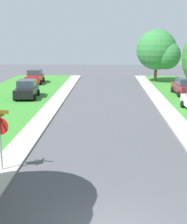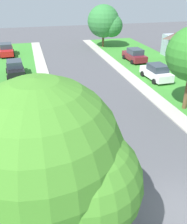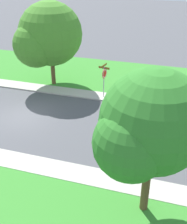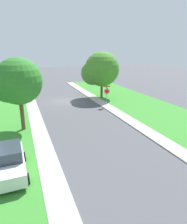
# 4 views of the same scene
# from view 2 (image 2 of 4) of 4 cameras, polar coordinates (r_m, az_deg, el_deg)

# --- Properties ---
(ground_plane) EXTENTS (120.00, 120.00, 0.00)m
(ground_plane) POSITION_cam_2_polar(r_m,az_deg,el_deg) (13.01, 19.74, -20.55)
(ground_plane) COLOR #4C4C51
(sidewalk_east) EXTENTS (1.40, 56.00, 0.10)m
(sidewalk_east) POSITION_cam_2_polar(r_m,az_deg,el_deg) (23.58, 13.91, 3.03)
(sidewalk_east) COLOR #ADA89E
(sidewalk_east) RESTS_ON ground
(sidewalk_west) EXTENTS (1.40, 56.00, 0.10)m
(sidewalk_west) POSITION_cam_2_polar(r_m,az_deg,el_deg) (21.05, -9.40, 0.51)
(sidewalk_west) COLOR #ADA89E
(sidewalk_west) RESTS_ON ground
(stop_sign_far_corner) EXTENTS (0.91, 0.91, 2.77)m
(stop_sign_far_corner) POSITION_cam_2_polar(r_m,az_deg,el_deg) (13.78, -6.54, -5.66)
(stop_sign_far_corner) COLOR #9E9EA3
(stop_sign_far_corner) RESTS_ON ground
(car_black_near_corner) EXTENTS (2.29, 4.43, 1.76)m
(car_black_near_corner) POSITION_cam_2_polar(r_m,az_deg,el_deg) (29.97, -17.35, 9.37)
(car_black_near_corner) COLOR black
(car_black_near_corner) RESTS_ON ground
(car_white_driveway_right) EXTENTS (2.17, 4.37, 1.76)m
(car_white_driveway_right) POSITION_cam_2_polar(r_m,az_deg,el_deg) (28.23, 14.08, 8.74)
(car_white_driveway_right) COLOR white
(car_white_driveway_right) RESTS_ON ground
(car_maroon_far_down_street) EXTENTS (2.18, 4.37, 1.76)m
(car_maroon_far_down_street) POSITION_cam_2_polar(r_m,az_deg,el_deg) (34.93, 9.29, 12.59)
(car_maroon_far_down_street) COLOR maroon
(car_maroon_far_down_street) RESTS_ON ground
(car_red_kerbside_mid) EXTENTS (2.24, 4.40, 1.76)m
(car_red_kerbside_mid) POSITION_cam_2_polar(r_m,az_deg,el_deg) (39.65, -19.13, 13.19)
(car_red_kerbside_mid) COLOR red
(car_red_kerbside_mid) RESTS_ON ground
(tree_across_left) EXTENTS (5.43, 5.05, 6.66)m
(tree_across_left) POSITION_cam_2_polar(r_m,az_deg,el_deg) (42.56, 2.73, 19.64)
(tree_across_left) COLOR brown
(tree_across_left) RESTS_ON ground
(tree_sidewalk_mid) EXTENTS (5.59, 5.20, 7.02)m
(tree_sidewalk_mid) POSITION_cam_2_polar(r_m,az_deg,el_deg) (8.16, -9.06, -11.36)
(tree_sidewalk_mid) COLOR brown
(tree_sidewalk_mid) RESTS_ON ground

